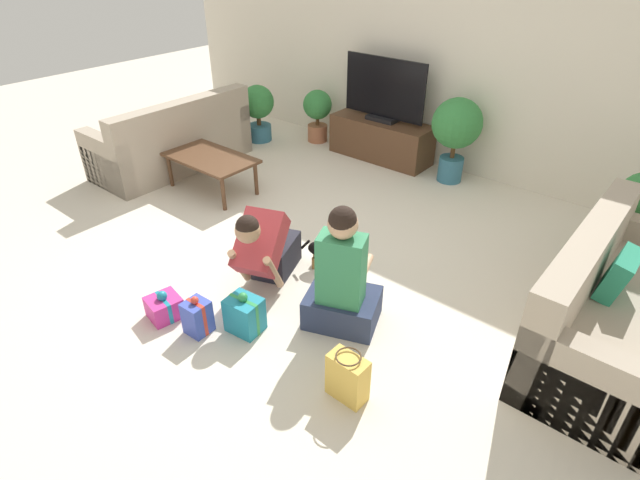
# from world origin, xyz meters

# --- Properties ---
(ground_plane) EXTENTS (16.00, 16.00, 0.00)m
(ground_plane) POSITION_xyz_m (0.00, 0.00, 0.00)
(ground_plane) COLOR beige
(wall_back) EXTENTS (8.40, 0.06, 2.60)m
(wall_back) POSITION_xyz_m (0.00, 2.63, 1.30)
(wall_back) COLOR silver
(wall_back) RESTS_ON ground_plane
(sofa_left) EXTENTS (0.83, 1.86, 0.85)m
(sofa_left) POSITION_xyz_m (-2.44, 0.52, 0.31)
(sofa_left) COLOR tan
(sofa_left) RESTS_ON ground_plane
(sofa_right) EXTENTS (0.83, 1.86, 0.85)m
(sofa_right) POSITION_xyz_m (2.44, 0.51, 0.30)
(sofa_right) COLOR tan
(sofa_right) RESTS_ON ground_plane
(coffee_table) EXTENTS (1.02, 0.58, 0.40)m
(coffee_table) POSITION_xyz_m (-1.57, 0.37, 0.36)
(coffee_table) COLOR brown
(coffee_table) RESTS_ON ground_plane
(tv_console) EXTENTS (1.29, 0.46, 0.49)m
(tv_console) POSITION_xyz_m (-0.66, 2.33, 0.24)
(tv_console) COLOR brown
(tv_console) RESTS_ON ground_plane
(tv) EXTENTS (1.09, 0.20, 0.75)m
(tv) POSITION_xyz_m (-0.66, 2.33, 0.82)
(tv) COLOR black
(tv) RESTS_ON tv_console
(potted_plant_back_right) EXTENTS (0.55, 0.55, 0.96)m
(potted_plant_back_right) POSITION_xyz_m (0.34, 2.28, 0.62)
(potted_plant_back_right) COLOR #336B84
(potted_plant_back_right) RESTS_ON ground_plane
(potted_plant_back_left) EXTENTS (0.38, 0.38, 0.69)m
(potted_plant_back_left) POSITION_xyz_m (-1.66, 2.28, 0.42)
(potted_plant_back_left) COLOR #A36042
(potted_plant_back_left) RESTS_ON ground_plane
(potted_plant_corner_left) EXTENTS (0.44, 0.44, 0.75)m
(potted_plant_corner_left) POSITION_xyz_m (-2.29, 1.80, 0.44)
(potted_plant_corner_left) COLOR #336B84
(potted_plant_corner_left) RESTS_ON ground_plane
(person_kneeling) EXTENTS (0.57, 0.82, 0.77)m
(person_kneeling) POSITION_xyz_m (0.10, -0.46, 0.33)
(person_kneeling) COLOR #23232D
(person_kneeling) RESTS_ON ground_plane
(person_sitting) EXTENTS (0.63, 0.59, 0.99)m
(person_sitting) POSITION_xyz_m (0.88, -0.48, 0.37)
(person_sitting) COLOR #283351
(person_sitting) RESTS_ON ground_plane
(dog) EXTENTS (0.41, 0.30, 0.28)m
(dog) POSITION_xyz_m (0.37, 0.03, 0.19)
(dog) COLOR black
(dog) RESTS_ON ground_plane
(gift_box_a) EXTENTS (0.26, 0.27, 0.23)m
(gift_box_a) POSITION_xyz_m (-0.19, -1.27, 0.09)
(gift_box_a) COLOR #CC3389
(gift_box_a) RESTS_ON ground_plane
(gift_box_b) EXTENTS (0.27, 0.23, 0.33)m
(gift_box_b) POSITION_xyz_m (0.38, -0.98, 0.14)
(gift_box_b) COLOR teal
(gift_box_b) RESTS_ON ground_plane
(gift_box_c) EXTENTS (0.17, 0.18, 0.31)m
(gift_box_c) POSITION_xyz_m (0.14, -1.21, 0.13)
(gift_box_c) COLOR #3D51BC
(gift_box_c) RESTS_ON ground_plane
(gift_bag_a) EXTENTS (0.25, 0.16, 0.34)m
(gift_bag_a) POSITION_xyz_m (1.32, -1.00, 0.16)
(gift_bag_a) COLOR #E5B74C
(gift_bag_a) RESTS_ON ground_plane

